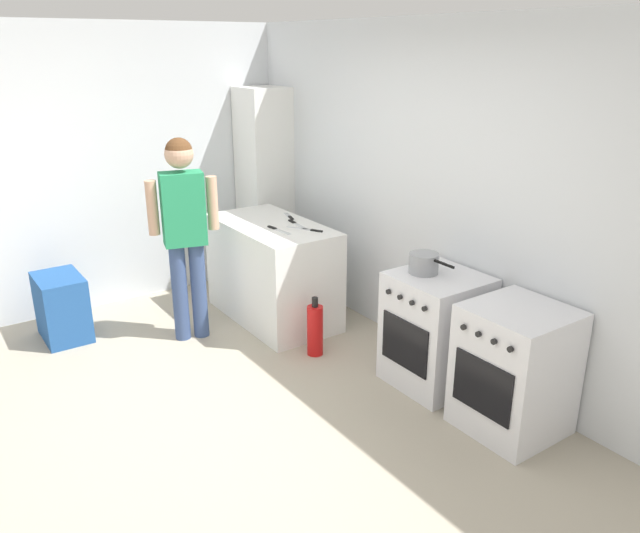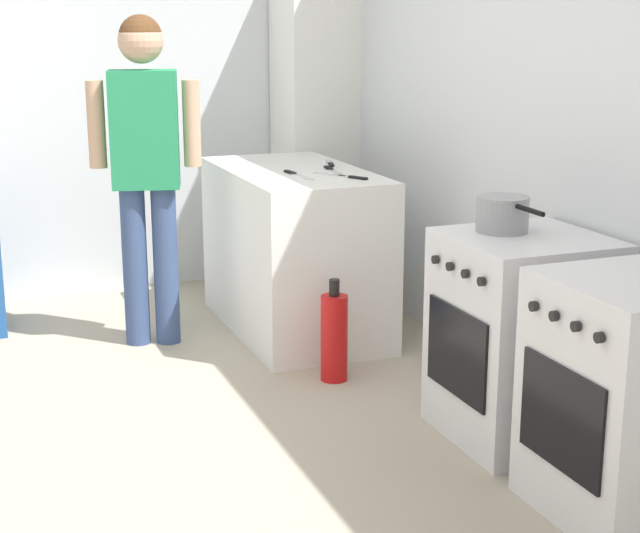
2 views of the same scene
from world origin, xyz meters
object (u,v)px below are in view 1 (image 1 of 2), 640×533
(knife_bread, at_px, (306,229))
(knife_chef, at_px, (278,230))
(oven_left, at_px, (436,330))
(pot, at_px, (424,263))
(recycling_crate_lower, at_px, (64,322))
(knife_utility, at_px, (289,216))
(knife_carving, at_px, (297,224))
(oven_right, at_px, (515,370))
(fire_extinguisher, at_px, (315,330))
(recycling_crate_upper, at_px, (60,292))
(person, at_px, (184,221))
(larder_cabinet, at_px, (265,187))

(knife_bread, bearing_deg, knife_chef, -120.13)
(oven_left, height_order, pot, pot)
(pot, relative_size, recycling_crate_lower, 0.76)
(knife_utility, distance_m, knife_carving, 0.28)
(oven_right, height_order, knife_carving, knife_carving)
(knife_bread, xyz_separation_m, fire_extinguisher, (0.50, -0.24, -0.69))
(knife_bread, bearing_deg, oven_right, 6.43)
(knife_bread, height_order, recycling_crate_upper, knife_bread)
(person, bearing_deg, oven_left, 33.93)
(pot, relative_size, knife_utility, 1.59)
(person, bearing_deg, fire_extinguisher, 38.51)
(oven_right, xyz_separation_m, knife_bread, (-2.08, -0.23, 0.48))
(oven_left, xyz_separation_m, recycling_crate_upper, (-2.36, -2.08, -0.01))
(knife_chef, distance_m, person, 0.79)
(knife_utility, bearing_deg, recycling_crate_upper, -105.91)
(knife_bread, height_order, larder_cabinet, larder_cabinet)
(pot, relative_size, recycling_crate_upper, 0.76)
(person, height_order, fire_extinguisher, person)
(knife_bread, bearing_deg, larder_cabinet, 165.31)
(knife_utility, xyz_separation_m, recycling_crate_upper, (-0.56, -1.95, -0.48))
(fire_extinguisher, relative_size, recycling_crate_upper, 0.96)
(knife_utility, height_order, fire_extinguisher, knife_utility)
(oven_left, xyz_separation_m, knife_chef, (-1.49, -0.44, 0.48))
(oven_right, xyz_separation_m, person, (-2.45, -1.17, 0.61))
(oven_right, relative_size, knife_bread, 2.62)
(knife_chef, relative_size, recycling_crate_lower, 0.60)
(pot, relative_size, person, 0.23)
(knife_bread, bearing_deg, fire_extinguisher, -26.10)
(knife_utility, height_order, recycling_crate_lower, knife_utility)
(oven_right, relative_size, pot, 2.16)
(oven_right, xyz_separation_m, knife_carving, (-2.25, -0.21, 0.48))
(oven_right, distance_m, larder_cabinet, 3.41)
(knife_carving, xyz_separation_m, larder_cabinet, (-1.11, 0.32, 0.10))
(person, distance_m, fire_extinguisher, 1.38)
(recycling_crate_lower, bearing_deg, oven_left, 41.41)
(fire_extinguisher, xyz_separation_m, larder_cabinet, (-1.78, 0.58, 0.78))
(knife_utility, xyz_separation_m, knife_carving, (0.26, -0.09, -0.00))
(oven_right, distance_m, pot, 0.96)
(fire_extinguisher, bearing_deg, knife_chef, 176.35)
(pot, xyz_separation_m, fire_extinguisher, (-0.76, -0.43, -0.71))
(pot, relative_size, knife_chef, 1.26)
(oven_right, height_order, pot, pot)
(larder_cabinet, bearing_deg, fire_extinguisher, -18.05)
(knife_bread, xyz_separation_m, knife_carving, (-0.17, 0.02, 0.00))
(knife_bread, relative_size, person, 0.19)
(oven_left, distance_m, larder_cabinet, 2.71)
(knife_carving, xyz_separation_m, recycling_crate_upper, (-0.82, -1.87, -0.48))
(knife_utility, relative_size, person, 0.14)
(recycling_crate_upper, bearing_deg, fire_extinguisher, 47.10)
(knife_bread, distance_m, fire_extinguisher, 0.88)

